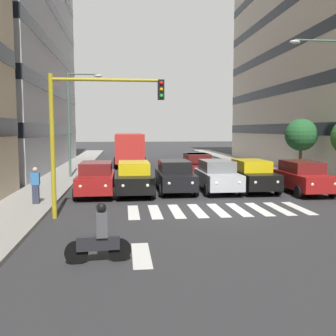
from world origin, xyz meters
TOP-DOWN VIEW (x-y plane):
  - ground_plane at (0.00, 0.00)m, footprint 180.00×180.00m
  - sidewalk_right at (8.36, 0.00)m, footprint 2.60×90.00m
  - crosswalk_markings at (-0.00, 0.00)m, footprint 7.65×2.80m
  - lane_arrow_1 at (3.53, 5.50)m, footprint 0.50×2.20m
  - car_0 at (-5.55, -3.74)m, footprint 2.02×4.44m
  - car_1 at (-3.10, -4.76)m, footprint 2.02×4.44m
  - car_2 at (-1.12, -4.74)m, footprint 2.02×4.44m
  - car_3 at (1.21, -4.91)m, footprint 2.02×4.44m
  - car_4 at (3.45, -4.37)m, footprint 2.02×4.44m
  - car_5 at (5.41, -4.40)m, footprint 2.02×4.44m
  - car_row2_0 at (-1.20, -10.99)m, footprint 2.02×4.44m
  - car_row2_1 at (-1.15, -10.63)m, footprint 2.02×4.44m
  - bus_behind_traffic at (3.45, -21.60)m, footprint 2.78×10.50m
  - motorcycle_with_rider at (4.63, 5.95)m, footprint 1.70×0.38m
  - traffic_light_gantry at (5.41, 0.74)m, footprint 4.36×0.36m
  - street_lamp_left at (-7.17, -3.63)m, footprint 3.18×0.28m
  - street_lamp_right at (7.30, -11.26)m, footprint 2.37×0.28m
  - street_tree_1 at (-8.20, -9.57)m, footprint 2.21×2.21m
  - pedestrian_waiting at (7.85, -1.56)m, footprint 0.36×0.24m

SIDE VIEW (x-z plane):
  - ground_plane at x=0.00m, z-range 0.00..0.00m
  - crosswalk_markings at x=0.00m, z-range 0.00..0.01m
  - lane_arrow_1 at x=3.53m, z-range 0.00..0.01m
  - sidewalk_right at x=8.36m, z-range 0.00..0.15m
  - motorcycle_with_rider at x=4.63m, z-range -0.14..1.43m
  - car_0 at x=-5.55m, z-range 0.03..1.75m
  - car_1 at x=-3.10m, z-range 0.03..1.75m
  - car_2 at x=-1.12m, z-range 0.03..1.75m
  - car_3 at x=1.21m, z-range 0.03..1.75m
  - car_4 at x=3.45m, z-range 0.03..1.75m
  - car_5 at x=5.41m, z-range 0.03..1.75m
  - car_row2_0 at x=-1.20m, z-range 0.03..1.75m
  - car_row2_1 at x=-1.15m, z-range 0.03..1.75m
  - pedestrian_waiting at x=7.85m, z-range 0.18..1.81m
  - bus_behind_traffic at x=3.45m, z-range 0.36..3.36m
  - street_tree_1 at x=-8.20m, z-range 1.03..5.03m
  - traffic_light_gantry at x=5.41m, z-range 0.95..6.45m
  - street_lamp_right at x=7.30m, z-range 0.89..8.03m
  - street_lamp_left at x=-7.17m, z-range 1.01..9.01m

